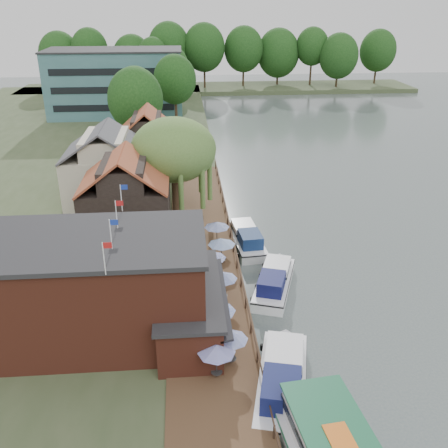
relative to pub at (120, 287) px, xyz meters
name	(u,v)px	position (x,y,z in m)	size (l,w,h in m)	color
ground	(318,325)	(14.00, 1.00, -4.65)	(260.00, 260.00, 0.00)	#495554
land_bank	(30,176)	(-16.00, 36.00, -4.15)	(50.00, 140.00, 1.00)	#384728
quay_deck	(204,254)	(6.00, 11.00, -3.60)	(6.00, 50.00, 0.10)	#47301E
quay_rail	(233,245)	(8.70, 11.50, -3.15)	(0.20, 49.00, 1.00)	black
pub	(120,287)	(0.00, 0.00, 0.00)	(20.00, 11.00, 7.30)	maroon
hotel_block	(116,82)	(-8.00, 71.00, 2.50)	(25.40, 12.40, 12.30)	#38666B
cottage_a	(126,196)	(-1.00, 15.00, 0.60)	(8.60, 7.60, 8.50)	black
cottage_b	(107,164)	(-4.00, 25.00, 0.60)	(9.60, 8.60, 8.50)	beige
cottage_c	(148,142)	(0.00, 34.00, 0.60)	(7.60, 7.60, 8.50)	black
willow	(174,168)	(3.50, 20.00, 1.56)	(8.60, 8.60, 10.43)	#476B2D
umbrella_0	(217,361)	(6.05, -5.12, -2.36)	(2.30, 2.30, 2.38)	navy
umbrella_1	(231,348)	(7.03, -3.95, -2.36)	(2.13, 2.13, 2.38)	navy
umbrella_2	(218,319)	(6.46, -0.86, -2.36)	(2.36, 2.36, 2.38)	#1C359C
umbrella_3	(223,286)	(7.11, 3.32, -2.36)	(2.18, 2.18, 2.38)	navy
umbrella_4	(212,265)	(6.47, 6.66, -2.36)	(2.34, 2.34, 2.38)	navy
umbrella_5	(222,251)	(7.46, 8.99, -2.36)	(2.36, 2.36, 2.38)	#1B4999
umbrella_6	(217,234)	(7.30, 12.50, -2.36)	(2.32, 2.32, 2.38)	navy
cruiser_0	(282,375)	(10.04, -5.43, -3.44)	(3.23, 9.99, 2.42)	white
cruiser_1	(274,278)	(11.58, 6.15, -3.57)	(2.91, 9.03, 2.15)	white
cruiser_2	(246,236)	(10.28, 14.23, -3.58)	(2.90, 8.99, 2.14)	silver
swan	(287,421)	(9.86, -8.05, -4.43)	(0.44, 0.44, 0.44)	white
bank_tree_0	(136,111)	(-2.13, 44.28, 2.52)	(7.92, 7.92, 12.35)	#143811
bank_tree_1	(136,104)	(-2.72, 51.61, 2.13)	(6.96, 6.96, 11.55)	#143811
bank_tree_2	(175,91)	(3.41, 59.62, 2.56)	(7.31, 7.31, 12.43)	#143811
bank_tree_3	(136,76)	(-4.95, 80.67, 2.27)	(6.26, 6.26, 11.84)	#143811
bank_tree_4	(172,73)	(2.55, 86.99, 2.07)	(7.32, 7.32, 11.43)	#143811
bank_tree_5	(153,65)	(-2.04, 95.74, 2.72)	(6.77, 6.77, 12.74)	#143811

